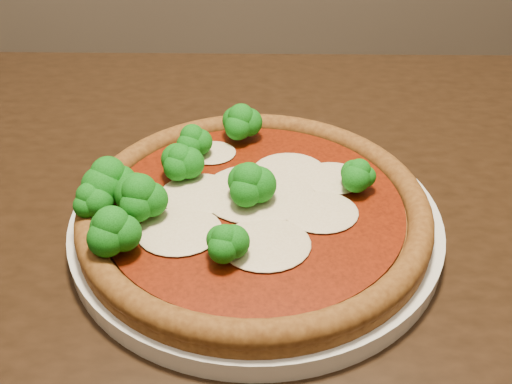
{
  "coord_description": "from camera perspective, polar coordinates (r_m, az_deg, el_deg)",
  "views": [
    {
      "loc": [
        -0.08,
        -0.21,
        1.08
      ],
      "look_at": [
        -0.05,
        0.17,
        0.79
      ],
      "focal_mm": 40.0,
      "sensor_mm": 36.0,
      "label": 1
    }
  ],
  "objects": [
    {
      "name": "dining_table",
      "position": [
        0.59,
        1.4,
        -10.07
      ],
      "size": [
        1.34,
        0.85,
        0.75
      ],
      "rotation": [
        0.0,
        0.0,
        -0.09
      ],
      "color": "black",
      "rests_on": "floor"
    },
    {
      "name": "plate",
      "position": [
        0.5,
        -0.0,
        -2.84
      ],
      "size": [
        0.32,
        0.32,
        0.02
      ],
      "primitive_type": "cylinder",
      "color": "silver",
      "rests_on": "dining_table"
    },
    {
      "name": "pizza",
      "position": [
        0.48,
        -1.43,
        -1.03
      ],
      "size": [
        0.3,
        0.3,
        0.06
      ],
      "rotation": [
        0.0,
        0.0,
        0.41
      ],
      "color": "brown",
      "rests_on": "plate"
    }
  ]
}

